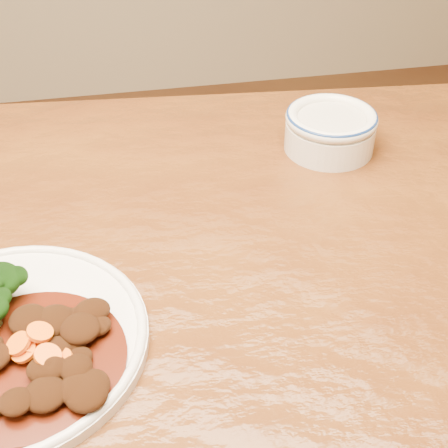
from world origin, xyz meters
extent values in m
cube|color=#5E3310|center=(0.00, 0.00, 0.73)|extent=(1.58, 1.03, 0.04)
cylinder|color=silver|center=(-0.10, -0.09, 0.76)|extent=(0.29, 0.29, 0.01)
torus|color=silver|center=(-0.10, -0.09, 0.76)|extent=(0.29, 0.29, 0.01)
cylinder|color=olive|center=(-0.10, -0.03, 0.77)|extent=(0.01, 0.01, 0.02)
ellipsoid|color=black|center=(-0.10, -0.03, 0.79)|extent=(0.04, 0.04, 0.03)
cylinder|color=#481507|center=(-0.08, -0.12, 0.77)|extent=(0.19, 0.19, 0.00)
ellipsoid|color=black|center=(-0.03, -0.13, 0.77)|extent=(0.02, 0.02, 0.01)
ellipsoid|color=black|center=(-0.06, -0.15, 0.78)|extent=(0.04, 0.03, 0.02)
ellipsoid|color=black|center=(-0.03, -0.08, 0.77)|extent=(0.03, 0.03, 0.01)
ellipsoid|color=black|center=(-0.01, -0.08, 0.78)|extent=(0.04, 0.03, 0.02)
ellipsoid|color=black|center=(-0.02, -0.10, 0.78)|extent=(0.04, 0.04, 0.02)
ellipsoid|color=black|center=(-0.08, -0.18, 0.78)|extent=(0.03, 0.03, 0.02)
ellipsoid|color=black|center=(-0.02, -0.18, 0.77)|extent=(0.04, 0.04, 0.02)
ellipsoid|color=black|center=(-0.06, -0.17, 0.78)|extent=(0.04, 0.04, 0.02)
ellipsoid|color=black|center=(-0.02, -0.17, 0.77)|extent=(0.03, 0.04, 0.02)
ellipsoid|color=black|center=(-0.03, -0.15, 0.78)|extent=(0.03, 0.03, 0.02)
ellipsoid|color=black|center=(-0.05, -0.08, 0.78)|extent=(0.04, 0.04, 0.02)
ellipsoid|color=black|center=(-0.08, -0.08, 0.78)|extent=(0.04, 0.04, 0.02)
ellipsoid|color=black|center=(-0.01, -0.10, 0.78)|extent=(0.03, 0.03, 0.02)
ellipsoid|color=black|center=(-0.03, -0.17, 0.78)|extent=(0.04, 0.04, 0.02)
ellipsoid|color=black|center=(-0.07, -0.08, 0.78)|extent=(0.03, 0.03, 0.02)
ellipsoid|color=black|center=(-0.03, -0.11, 0.77)|extent=(0.03, 0.03, 0.01)
ellipsoid|color=black|center=(-0.04, -0.08, 0.77)|extent=(0.02, 0.02, 0.01)
ellipsoid|color=black|center=(-0.05, -0.12, 0.78)|extent=(0.03, 0.03, 0.02)
ellipsoid|color=black|center=(-0.02, -0.09, 0.78)|extent=(0.03, 0.02, 0.01)
cylinder|color=#EF5E0D|center=(-0.08, -0.12, 0.78)|extent=(0.03, 0.03, 0.01)
cylinder|color=#EF5E0D|center=(-0.05, -0.14, 0.78)|extent=(0.03, 0.03, 0.01)
cylinder|color=#EF5E0D|center=(-0.07, -0.11, 0.78)|extent=(0.04, 0.04, 0.01)
cylinder|color=#EF5E0D|center=(-0.08, -0.12, 0.78)|extent=(0.04, 0.04, 0.02)
cylinder|color=#EF5E0D|center=(-0.05, -0.14, 0.79)|extent=(0.03, 0.04, 0.02)
cylinder|color=#EF5E0D|center=(-0.06, -0.11, 0.79)|extent=(0.03, 0.03, 0.01)
cylinder|color=silver|center=(0.35, 0.22, 0.77)|extent=(0.13, 0.13, 0.04)
cylinder|color=beige|center=(0.35, 0.22, 0.80)|extent=(0.10, 0.10, 0.01)
torus|color=silver|center=(0.35, 0.22, 0.80)|extent=(0.14, 0.14, 0.02)
torus|color=navy|center=(0.35, 0.22, 0.81)|extent=(0.13, 0.13, 0.01)
camera|label=1|loc=(0.04, -0.55, 1.25)|focal=50.00mm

